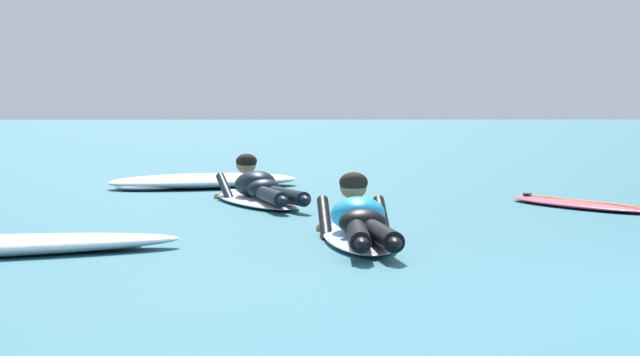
# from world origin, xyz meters

# --- Properties ---
(ground_plane) EXTENTS (120.00, 120.00, 0.00)m
(ground_plane) POSITION_xyz_m (0.00, 10.00, 0.00)
(ground_plane) COLOR #2D6B7A
(surfer_near) EXTENTS (0.54, 2.66, 0.55)m
(surfer_near) POSITION_xyz_m (-2.17, 3.00, 0.14)
(surfer_near) COLOR silver
(surfer_near) RESTS_ON ground
(surfer_far) EXTENTS (1.15, 2.69, 0.54)m
(surfer_far) POSITION_xyz_m (-2.89, 6.61, 0.13)
(surfer_far) COLOR silver
(surfer_far) RESTS_ON ground
(drifting_surfboard) EXTENTS (1.30, 2.08, 0.16)m
(drifting_surfboard) POSITION_xyz_m (0.22, 6.12, 0.03)
(drifting_surfboard) COLOR #E54C66
(drifting_surfboard) RESTS_ON ground
(whitewater_back) EXTENTS (2.66, 2.05, 0.17)m
(whitewater_back) POSITION_xyz_m (-3.54, 9.21, 0.08)
(whitewater_back) COLOR white
(whitewater_back) RESTS_ON ground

